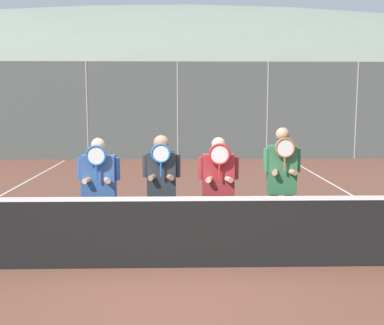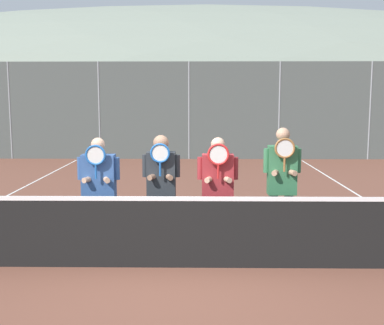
% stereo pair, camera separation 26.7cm
% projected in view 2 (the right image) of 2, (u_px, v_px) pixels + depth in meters
% --- Properties ---
extents(ground_plane, '(120.00, 120.00, 0.00)m').
position_uv_depth(ground_plane, '(172.00, 267.00, 6.43)').
color(ground_plane, brown).
extents(hill_distant, '(131.97, 73.31, 25.66)m').
position_uv_depth(hill_distant, '(196.00, 114.00, 65.85)').
color(hill_distant, gray).
rests_on(hill_distant, ground_plane).
extents(clubhouse_building, '(19.23, 5.50, 3.41)m').
position_uv_depth(clubhouse_building, '(188.00, 108.00, 24.55)').
color(clubhouse_building, beige).
rests_on(clubhouse_building, ground_plane).
extents(fence_back, '(19.77, 0.06, 3.54)m').
position_uv_depth(fence_back, '(189.00, 111.00, 17.52)').
color(fence_back, gray).
rests_on(fence_back, ground_plane).
extents(tennis_net, '(10.95, 0.09, 1.07)m').
position_uv_depth(tennis_net, '(172.00, 231.00, 6.37)').
color(tennis_net, gray).
rests_on(tennis_net, ground_plane).
extents(player_leftmost, '(0.60, 0.34, 1.70)m').
position_uv_depth(player_leftmost, '(99.00, 187.00, 6.80)').
color(player_leftmost, black).
rests_on(player_leftmost, ground_plane).
extents(player_center_left, '(0.54, 0.34, 1.73)m').
position_uv_depth(player_center_left, '(161.00, 184.00, 6.92)').
color(player_center_left, '#56565B').
rests_on(player_center_left, ground_plane).
extents(player_center_right, '(0.58, 0.34, 1.70)m').
position_uv_depth(player_center_right, '(218.00, 187.00, 6.80)').
color(player_center_right, '#56565B').
rests_on(player_center_right, ground_plane).
extents(player_rightmost, '(0.54, 0.34, 1.84)m').
position_uv_depth(player_rightmost, '(282.00, 182.00, 6.87)').
color(player_rightmost, white).
rests_on(player_rightmost, ground_plane).
extents(car_far_left, '(4.76, 1.97, 1.88)m').
position_uv_depth(car_far_left, '(84.00, 128.00, 20.62)').
color(car_far_left, '#B2B7BC').
rests_on(car_far_left, ground_plane).
extents(car_left_of_center, '(4.23, 1.96, 1.88)m').
position_uv_depth(car_left_of_center, '(205.00, 128.00, 20.78)').
color(car_left_of_center, '#B2B7BC').
rests_on(car_left_of_center, ground_plane).
extents(car_center, '(4.77, 2.05, 1.71)m').
position_uv_depth(car_center, '(327.00, 130.00, 20.35)').
color(car_center, '#B2B7BC').
rests_on(car_center, ground_plane).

